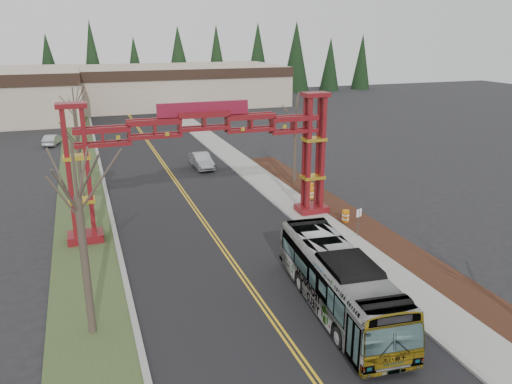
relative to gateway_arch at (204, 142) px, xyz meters
name	(u,v)px	position (x,y,z in m)	size (l,w,h in m)	color
road	(186,196)	(0.00, 7.00, -5.97)	(12.00, 110.00, 0.02)	black
lane_line_left	(185,196)	(-0.12, 7.00, -5.96)	(0.12, 100.00, 0.01)	gold
lane_line_right	(188,196)	(0.12, 7.00, -5.96)	(0.12, 100.00, 0.01)	gold
curb_right	(257,188)	(6.15, 7.00, -5.91)	(0.30, 110.00, 0.15)	gray
sidewalk_right	(272,186)	(7.60, 7.00, -5.91)	(2.60, 110.00, 0.14)	gray
landscape_strip	(400,250)	(10.20, -8.00, -5.92)	(2.60, 50.00, 0.12)	black
grass_median	(84,207)	(-8.00, 7.00, -5.94)	(4.00, 110.00, 0.08)	#364E27
curb_left	(109,204)	(-6.15, 7.00, -5.91)	(0.30, 110.00, 0.15)	gray
gateway_arch	(204,142)	(0.00, 0.00, 0.00)	(18.20, 1.60, 8.90)	maroon
retail_building_east	(177,85)	(10.00, 61.95, -2.47)	(38.00, 20.30, 7.00)	tan
conifer_treeline	(116,66)	(0.25, 74.00, 0.50)	(116.10, 5.60, 13.00)	black
transit_bus	(338,281)	(3.29, -12.72, -4.46)	(2.56, 10.93, 3.04)	#ACB0B4
silver_sedan	(202,161)	(3.35, 15.45, -5.24)	(1.57, 4.49, 1.48)	#A5A8AD
parked_car_far_a	(52,140)	(-11.00, 31.67, -5.34)	(1.36, 3.90, 1.29)	#ABAEB3
bare_tree_median_near	(78,198)	(-8.00, -10.84, 0.40)	(3.42, 3.42, 8.68)	#382D26
bare_tree_median_mid	(77,141)	(-8.00, 8.41, -1.07)	(2.99, 2.99, 6.92)	#382D26
bare_tree_median_far	(75,109)	(-8.00, 22.31, -0.56)	(3.28, 3.28, 7.62)	#382D26
bare_tree_right_far	(296,119)	(10.00, 7.75, -0.28)	(3.01, 3.01, 7.73)	#382D26
street_sign	(359,217)	(8.83, -5.26, -4.55)	(0.44, 0.18, 1.99)	#3F3F44
barrel_south	(346,217)	(9.38, -2.65, -5.51)	(0.51, 0.51, 0.95)	#D06C0B
barrel_mid	(311,194)	(9.26, 2.82, -5.51)	(0.51, 0.51, 0.95)	#D06C0B
barrel_north	(310,190)	(9.68, 3.76, -5.45)	(0.58, 0.58, 1.07)	#D06C0B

